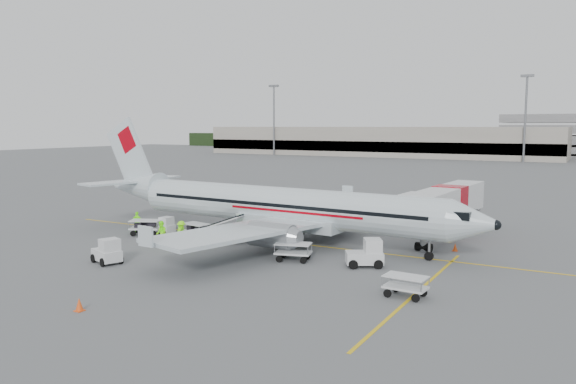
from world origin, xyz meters
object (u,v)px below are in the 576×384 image
object	(u,v)px
aircraft	(282,181)
tug_aft	(163,225)
tug_fore	(364,253)
tug_mid	(107,250)
belt_loader	(220,224)
jet_bridge	(449,212)

from	to	relation	value
aircraft	tug_aft	world-z (taller)	aircraft
tug_fore	tug_aft	size ratio (longest dim) A/B	1.24
aircraft	tug_mid	bearing A→B (deg)	-116.36
aircraft	belt_loader	xyz separation A→B (m)	(-4.50, -2.20, -3.53)
jet_bridge	belt_loader	size ratio (longest dim) A/B	3.20
jet_bridge	tug_aft	world-z (taller)	jet_bridge
jet_bridge	tug_aft	size ratio (longest dim) A/B	8.50
belt_loader	tug_mid	distance (m)	10.13
aircraft	tug_aft	xyz separation A→B (m)	(-10.61, -2.20, -4.18)
jet_bridge	tug_aft	xyz separation A→B (m)	(-21.97, -10.24, -1.42)
tug_fore	tug_aft	xyz separation A→B (m)	(-19.40, 2.23, -0.18)
tug_mid	tug_fore	bearing A→B (deg)	45.63
tug_aft	jet_bridge	bearing A→B (deg)	28.17
jet_bridge	tug_mid	world-z (taller)	jet_bridge
aircraft	tug_mid	size ratio (longest dim) A/B	15.83
tug_mid	jet_bridge	bearing A→B (deg)	67.48
belt_loader	tug_mid	world-z (taller)	belt_loader
jet_bridge	belt_loader	bearing A→B (deg)	-143.17
tug_fore	jet_bridge	bearing A→B (deg)	48.52
aircraft	tug_aft	size ratio (longest dim) A/B	18.39
belt_loader	tug_aft	distance (m)	6.14
tug_mid	tug_aft	xyz separation A→B (m)	(-3.80, 9.85, -0.12)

